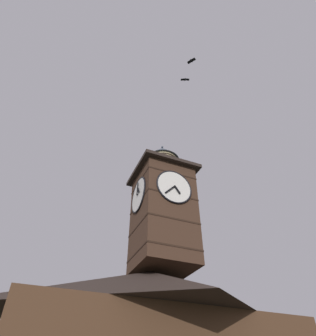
{
  "coord_description": "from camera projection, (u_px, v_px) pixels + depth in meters",
  "views": [
    {
      "loc": [
        7.93,
        13.24,
        2.18
      ],
      "look_at": [
        1.29,
        -2.28,
        15.63
      ],
      "focal_mm": 30.91,
      "sensor_mm": 36.0,
      "label": 1
    }
  ],
  "objects": [
    {
      "name": "clock_tower",
      "position": [
        163.0,
        206.0,
        19.0
      ],
      "size": [
        4.09,
        4.09,
        9.61
      ],
      "color": "#422B1E",
      "rests_on": "building_main"
    },
    {
      "name": "pine_tree_behind",
      "position": [
        163.0,
        297.0,
        19.95
      ],
      "size": [
        6.0,
        6.0,
        18.38
      ],
      "color": "#473323",
      "rests_on": "ground_plane"
    },
    {
      "name": "moon",
      "position": [
        169.0,
        300.0,
        56.58
      ],
      "size": [
        1.71,
        1.71,
        1.71
      ],
      "color": "silver"
    },
    {
      "name": "flying_bird_high",
      "position": [
        185.0,
        80.0,
        24.32
      ],
      "size": [
        0.73,
        0.46,
        0.15
      ],
      "color": "black"
    },
    {
      "name": "flying_bird_low",
      "position": [
        191.0,
        61.0,
        20.78
      ],
      "size": [
        0.51,
        0.64,
        0.16
      ],
      "color": "black"
    }
  ]
}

